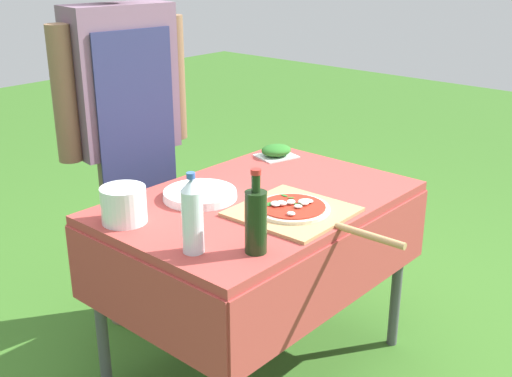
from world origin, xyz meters
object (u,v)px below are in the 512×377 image
oil_bottle (256,220)px  water_bottle (192,215)px  prep_table (258,220)px  person_cook (125,117)px  plate_stack (200,194)px  mixing_tub (124,205)px  herb_container (276,151)px  pizza_on_peel (296,211)px

oil_bottle → water_bottle: (-0.12, 0.14, 0.01)m
prep_table → oil_bottle: oil_bottle is taller
water_bottle → prep_table: bearing=17.4°
person_cook → water_bottle: size_ratio=6.32×
plate_stack → prep_table: bearing=-47.2°
water_bottle → person_cook: bearing=64.1°
person_cook → water_bottle: (-0.41, -0.84, -0.08)m
water_bottle → mixing_tub: 0.34m
person_cook → mixing_tub: (-0.40, -0.50, -0.14)m
herb_container → plate_stack: size_ratio=0.70×
person_cook → herb_container: person_cook is taller
pizza_on_peel → oil_bottle: (-0.31, -0.09, 0.09)m
herb_container → prep_table: bearing=-147.9°
person_cook → plate_stack: 0.57m
pizza_on_peel → oil_bottle: bearing=-165.6°
pizza_on_peel → plate_stack: size_ratio=2.27×
mixing_tub → plate_stack: (0.32, -0.03, -0.05)m
person_cook → mixing_tub: 0.66m
person_cook → plate_stack: (-0.09, -0.53, -0.19)m
prep_table → person_cook: size_ratio=0.72×
pizza_on_peel → plate_stack: 0.38m
oil_bottle → plate_stack: 0.50m
mixing_tub → water_bottle: bearing=-90.4°
prep_table → person_cook: (-0.06, 0.69, 0.29)m
person_cook → oil_bottle: size_ratio=6.04×
herb_container → mixing_tub: size_ratio=1.26×
prep_table → pizza_on_peel: pizza_on_peel is taller
oil_bottle → mixing_tub: (-0.12, 0.48, -0.04)m
plate_stack → herb_container: bearing=10.7°
pizza_on_peel → mixing_tub: bearing=136.1°
pizza_on_peel → plate_stack: (-0.11, 0.36, 0.00)m
plate_stack → person_cook: bearing=80.8°
pizza_on_peel → mixing_tub: mixing_tub is taller
plate_stack → pizza_on_peel: bearing=-72.5°
prep_table → mixing_tub: (-0.46, 0.19, 0.15)m
water_bottle → herb_container: size_ratio=1.32×
pizza_on_peel → water_bottle: 0.45m
person_cook → herb_container: (0.48, -0.42, -0.18)m
person_cook → oil_bottle: 1.02m
person_cook → water_bottle: person_cook is taller
herb_container → water_bottle: bearing=-155.1°
oil_bottle → water_bottle: 0.19m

